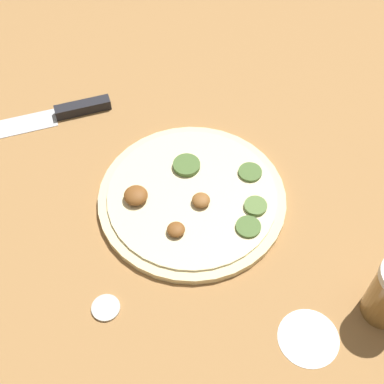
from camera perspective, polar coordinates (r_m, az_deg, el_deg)
ground_plane at (r=0.79m, az=-0.00°, el=-0.90°), size 3.00×3.00×0.00m
pizza at (r=0.78m, az=-0.02°, el=-0.58°), size 0.27×0.27×0.03m
knife at (r=0.92m, az=-14.30°, el=8.01°), size 0.27×0.06×0.02m
loose_cap at (r=0.71m, az=-9.20°, el=-12.04°), size 0.04×0.04×0.01m
flour_patch at (r=0.70m, az=12.32°, el=-14.98°), size 0.08×0.08×0.00m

